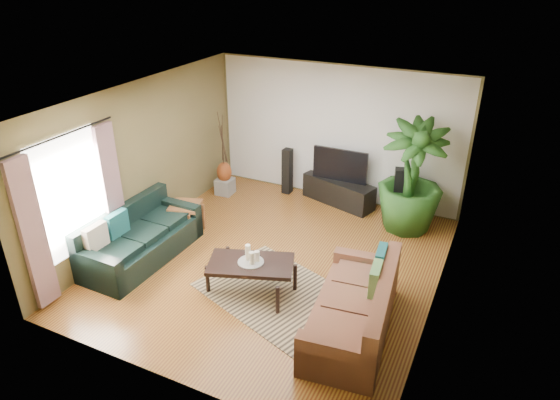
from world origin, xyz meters
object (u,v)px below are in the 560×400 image
Objects in this scene: tv_stand at (338,192)px; side_table at (186,218)px; speaker_right at (398,194)px; sofa_right at (353,304)px; sofa_left at (141,235)px; coffee_table at (251,277)px; speaker_left at (287,171)px; potted_plant at (411,177)px; pedestal at (225,186)px; television at (340,165)px; vase at (224,172)px.

side_table is (-2.07, -2.26, 0.02)m from tv_stand.
speaker_right is (1.21, -0.17, 0.26)m from tv_stand.
speaker_right is at bearing 177.23° from sofa_right.
coffee_table is (2.04, -0.02, -0.17)m from sofa_left.
speaker_right is (2.34, -0.17, 0.03)m from speaker_left.
side_table is at bearing -152.36° from potted_plant.
pedestal is at bearing 2.42° from sofa_left.
speaker_right is 0.51× the size of potted_plant.
potted_plant reaches higher than pedestal.
coffee_table is 3.68× the size of pedestal.
potted_plant is (1.45, -0.42, 0.76)m from tv_stand.
sofa_left is 3.97m from tv_stand.
sofa_right is at bearing -26.15° from coffee_table.
television is at bearing 163.81° from potted_plant.
speaker_left is (-2.56, 3.50, 0.06)m from sofa_right.
side_table is at bearing -163.79° from speaker_right.
sofa_left is 1.73× the size of coffee_table.
tv_stand is (2.21, 3.29, -0.18)m from sofa_left.
potted_plant reaches higher than vase.
speaker_left reaches higher than pedestal.
speaker_right is at bearing -8.13° from television.
side_table is at bearing 131.22° from coffee_table.
side_table is (-3.27, -2.09, -0.24)m from speaker_right.
sofa_right is 3.71m from side_table.
sofa_right is 2.17× the size of speaker_left.
speaker_left is 2.34m from speaker_right.
television reaches higher than tv_stand.
side_table reaches higher than coffee_table.
sofa_right is at bearing -90.36° from potted_plant.
pedestal is (-0.06, 2.68, -0.26)m from sofa_left.
sofa_left is 4.96× the size of vase.
sofa_left is at bearing -106.38° from speaker_left.
sofa_right is at bearing -92.15° from sofa_left.
potted_plant is at bearing -7.52° from speaker_left.
pedestal is (-2.10, 2.70, -0.08)m from coffee_table.
vase is 0.78× the size of side_table.
potted_plant is at bearing 0.97° from tv_stand.
potted_plant reaches higher than sofa_left.
television reaches higher than speaker_right.
vase is (-0.06, 2.68, 0.06)m from sofa_left.
sofa_left is 3.99m from television.
potted_plant is (1.62, 2.90, 0.76)m from coffee_table.
coffee_table is 3.37m from television.
television is at bearing 15.13° from vase.
sofa_left is at bearing -97.81° from side_table.
side_table is (0.20, -1.65, -0.21)m from vase.
coffee_table is 1.12× the size of television.
television is at bearing 0.00° from tv_stand.
vase is at bearing 108.11° from coffee_table.
tv_stand is 1.15m from speaker_left.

